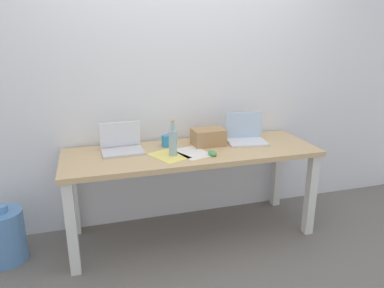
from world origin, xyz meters
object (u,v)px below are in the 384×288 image
Objects in this scene: beer_bottle at (173,142)px; cardboard_box at (208,137)px; laptop_left at (122,146)px; desk at (192,161)px; computer_mouse at (212,153)px; coffee_mug at (167,141)px; laptop_right at (246,136)px; water_cooler_jug at (5,236)px.

beer_bottle reaches higher than cardboard_box.
beer_bottle is at bearing -29.39° from laptop_left.
beer_bottle is (-0.17, -0.08, 0.20)m from desk.
coffee_mug reaches higher than computer_mouse.
laptop_right reaches higher than laptop_left.
desk is at bearing -170.58° from laptop_right.
laptop_left is 1.18× the size of beer_bottle.
cardboard_box is 0.34m from coffee_mug.
beer_bottle reaches higher than coffee_mug.
computer_mouse is 0.27m from cardboard_box.
desk is 0.28m from beer_bottle.
water_cooler_jug is (-1.43, 0.03, -0.44)m from desk.
desk is at bearing -40.86° from coffee_mug.
laptop_left is 1.07m from water_cooler_jug.
laptop_right is (1.03, -0.04, 0.00)m from laptop_left.
desk is 0.23m from computer_mouse.
laptop_right is 1.33× the size of cardboard_box.
beer_bottle is 0.24m from coffee_mug.
cardboard_box is at bearing -8.58° from coffee_mug.
computer_mouse is 0.42m from coffee_mug.
computer_mouse is 0.22× the size of water_cooler_jug.
beer_bottle is 0.61× the size of water_cooler_jug.
beer_bottle is 0.39m from cardboard_box.
computer_mouse is 1.05× the size of coffee_mug.
laptop_right is 1.27× the size of beer_bottle.
beer_bottle is at bearing -166.08° from laptop_right.
coffee_mug is (-0.34, 0.05, -0.02)m from cardboard_box.
water_cooler_jug is (-1.92, -0.06, -0.59)m from laptop_right.
cardboard_box is at bearing -1.76° from laptop_left.
beer_bottle is 1.41m from water_cooler_jug.
computer_mouse is at bearing -147.60° from laptop_right.
coffee_mug is at bearing 171.42° from cardboard_box.
beer_bottle reaches higher than desk.
computer_mouse is (-0.39, -0.25, -0.04)m from laptop_right.
cardboard_box is at bearing 27.89° from beer_bottle.
desk is 0.56m from laptop_left.
beer_bottle is at bearing 164.43° from computer_mouse.
cardboard_box is at bearing 177.53° from laptop_right.
coffee_mug reaches higher than water_cooler_jug.
coffee_mug is 1.39m from water_cooler_jug.
laptop_right is 3.66× the size of coffee_mug.
water_cooler_jug is (-1.25, -0.12, -0.59)m from coffee_mug.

